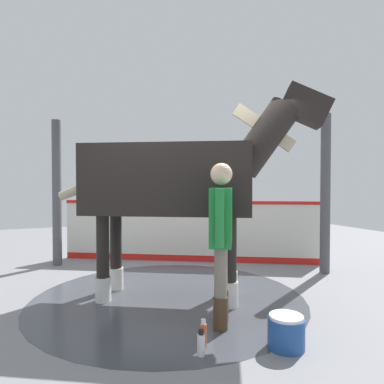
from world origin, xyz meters
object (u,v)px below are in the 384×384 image
Objects in this scene: horse at (179,182)px; wash_bucket at (286,332)px; bottle_shampoo at (201,344)px; bottle_spray at (203,334)px; handler at (221,232)px.

horse is 2.18m from wash_bucket.
bottle_spray is at bearing 59.50° from bottle_shampoo.
wash_bucket is 0.79m from bottle_shampoo.
horse reaches higher than handler.
handler is 1.11m from bottle_shampoo.
horse reaches higher than wash_bucket.
handler is 5.14× the size of wash_bucket.
wash_bucket reaches higher than bottle_shampoo.
handler is at bearing 115.29° from wash_bucket.
bottle_shampoo is (-0.77, 0.17, -0.04)m from wash_bucket.
horse is at bearing -53.00° from handler.
wash_bucket is (0.43, -1.64, -1.37)m from horse.
wash_bucket is 1.44× the size of bottle_shampoo.
bottle_shampoo is at bearing -120.50° from bottle_spray.
wash_bucket is at bearing -45.99° from horse.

